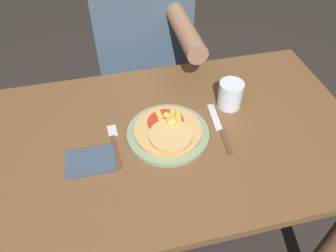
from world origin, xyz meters
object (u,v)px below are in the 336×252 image
(pizza, at_px, (169,130))
(fork, at_px, (114,143))
(knife, at_px, (220,129))
(dining_table, at_px, (175,160))
(person_diner, at_px, (143,47))
(drinking_glass, at_px, (230,95))
(plate, at_px, (168,133))

(pizza, height_order, fork, pizza)
(pizza, relative_size, knife, 0.94)
(dining_table, bearing_deg, fork, 178.88)
(knife, relative_size, person_diner, 0.18)
(drinking_glass, bearing_deg, pizza, -158.54)
(pizza, xyz_separation_m, drinking_glass, (0.23, 0.09, 0.02))
(knife, bearing_deg, person_diner, 103.84)
(dining_table, height_order, knife, knife)
(fork, bearing_deg, dining_table, -1.12)
(drinking_glass, height_order, person_diner, person_diner)
(knife, xyz_separation_m, drinking_glass, (0.07, 0.10, 0.04))
(knife, relative_size, drinking_glass, 2.41)
(dining_table, bearing_deg, drinking_glass, 23.07)
(knife, distance_m, person_diner, 0.60)
(pizza, height_order, knife, pizza)
(fork, bearing_deg, pizza, -2.13)
(person_diner, bearing_deg, pizza, -92.08)
(drinking_glass, bearing_deg, dining_table, -156.93)
(plate, bearing_deg, knife, -4.72)
(dining_table, distance_m, fork, 0.23)
(dining_table, height_order, fork, fork)
(dining_table, distance_m, plate, 0.14)
(fork, xyz_separation_m, drinking_glass, (0.40, 0.08, 0.04))
(person_diner, bearing_deg, plate, -92.23)
(plate, xyz_separation_m, person_diner, (0.02, 0.57, -0.05))
(person_diner, bearing_deg, knife, -76.16)
(plate, bearing_deg, fork, 178.65)
(knife, bearing_deg, dining_table, 174.37)
(pizza, relative_size, drinking_glass, 2.26)
(pizza, relative_size, person_diner, 0.17)
(pizza, distance_m, person_diner, 0.57)
(dining_table, distance_m, pizza, 0.16)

